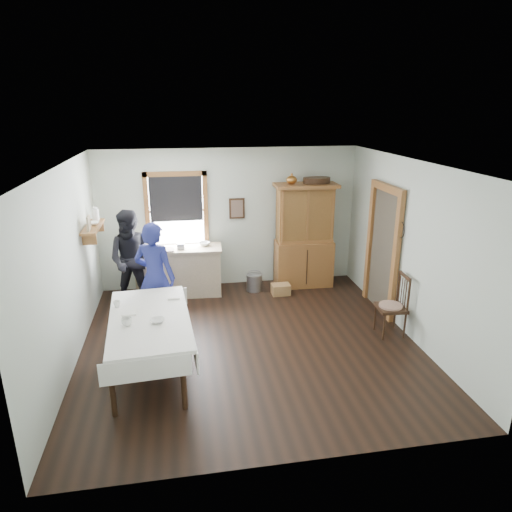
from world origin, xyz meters
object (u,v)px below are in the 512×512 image
object	(u,v)px
work_counter	(179,271)
woman_blue	(156,282)
dining_table	(151,345)
pail	(254,282)
wicker_basket	(281,289)
china_hutch	(304,236)
figure_dark	(133,263)
spindle_chair	(391,305)

from	to	relation	value
work_counter	woman_blue	world-z (taller)	woman_blue
dining_table	pail	world-z (taller)	dining_table
pail	wicker_basket	size ratio (longest dim) A/B	0.95
china_hutch	figure_dark	size ratio (longest dim) A/B	1.24
dining_table	pail	size ratio (longest dim) A/B	6.18
dining_table	figure_dark	distance (m)	2.27
pail	woman_blue	bearing A→B (deg)	-143.13
work_counter	pail	bearing A→B (deg)	0.23
wicker_basket	woman_blue	world-z (taller)	woman_blue
china_hutch	dining_table	world-z (taller)	china_hutch
work_counter	woman_blue	size ratio (longest dim) A/B	0.97
work_counter	dining_table	xyz separation A→B (m)	(-0.40, -2.66, -0.06)
china_hutch	woman_blue	size ratio (longest dim) A/B	1.23
work_counter	pail	distance (m)	1.47
pail	woman_blue	distance (m)	2.34
china_hutch	spindle_chair	size ratio (longest dim) A/B	2.05
work_counter	wicker_basket	world-z (taller)	work_counter
spindle_chair	pail	distance (m)	2.81
china_hutch	wicker_basket	xyz separation A→B (m)	(-0.55, -0.42, -0.92)
dining_table	wicker_basket	xyz separation A→B (m)	(2.30, 2.29, -0.30)
wicker_basket	figure_dark	xyz separation A→B (m)	(-2.68, -0.09, 0.72)
pail	figure_dark	distance (m)	2.34
pail	china_hutch	bearing A→B (deg)	7.59
work_counter	spindle_chair	world-z (taller)	spindle_chair
work_counter	wicker_basket	size ratio (longest dim) A/B	4.67
wicker_basket	figure_dark	world-z (taller)	figure_dark
work_counter	china_hutch	distance (m)	2.51
pail	woman_blue	world-z (taller)	woman_blue
dining_table	pail	distance (m)	3.17
spindle_chair	figure_dark	bearing A→B (deg)	160.97
work_counter	wicker_basket	bearing A→B (deg)	-7.51
woman_blue	dining_table	bearing A→B (deg)	110.58
china_hutch	pail	xyz separation A→B (m)	(-1.02, -0.14, -0.86)
pail	wicker_basket	bearing A→B (deg)	-31.65
woman_blue	figure_dark	distance (m)	1.06
spindle_chair	figure_dark	world-z (taller)	figure_dark
woman_blue	spindle_chair	bearing A→B (deg)	-169.71
work_counter	spindle_chair	xyz separation A→B (m)	(3.24, -2.20, 0.04)
woman_blue	figure_dark	xyz separation A→B (m)	(-0.42, 0.97, -0.01)
dining_table	pail	bearing A→B (deg)	54.54
pail	woman_blue	size ratio (longest dim) A/B	0.20
figure_dark	woman_blue	bearing A→B (deg)	-59.29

